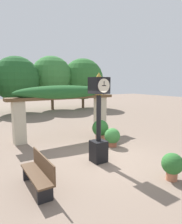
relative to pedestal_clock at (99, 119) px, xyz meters
The scene contains 8 objects.
ground_plane 1.55m from the pedestal_clock, ahead, with size 60.00×60.00×0.00m, color #7F6B5B.
pedestal_clock is the anchor object (origin of this frame).
pergola 3.66m from the pedestal_clock, 84.84° to the left, with size 5.54×1.12×2.62m.
potted_plant_near_left 2.10m from the pedestal_clock, 36.57° to the left, with size 0.68×0.68×0.81m.
potted_plant_near_right 2.67m from the pedestal_clock, 65.12° to the right, with size 0.61×0.61×0.79m.
potted_plant_far_left 2.84m from the pedestal_clock, 54.13° to the left, with size 0.79×0.79×0.98m.
park_bench 2.67m from the pedestal_clock, 163.60° to the right, with size 0.42×1.64×0.89m.
tree_line 13.39m from the pedestal_clock, 86.44° to the left, with size 17.48×4.75×5.34m.
Camera 1 is at (-4.10, -5.58, 2.78)m, focal length 32.00 mm.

